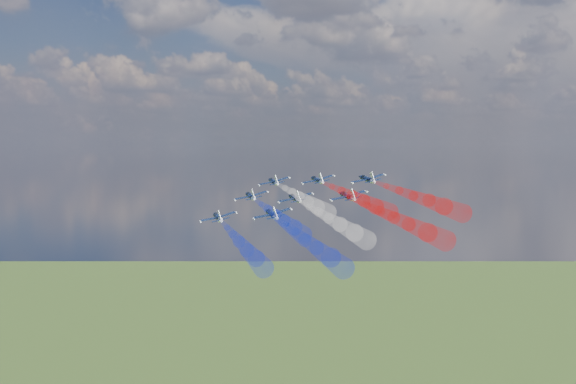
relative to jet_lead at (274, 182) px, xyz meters
The scene contains 16 objects.
jet_lead is the anchor object (origin of this frame).
trail_lead 25.45m from the jet_lead, 42.37° to the right, with size 3.65×41.23×3.65m, color white, non-canonical shape.
jet_inner_left 14.41m from the jet_lead, 80.07° to the right, with size 8.77×10.96×2.92m, color black, non-canonical shape.
trail_inner_left 37.87m from the jet_lead, 55.67° to the right, with size 3.65×41.23×3.65m, color #172ACB, non-canonical shape.
jet_inner_right 13.96m from the jet_lead, ahead, with size 8.77×10.96×2.92m, color black, non-canonical shape.
trail_inner_right 37.30m from the jet_lead, 28.86° to the right, with size 3.65×41.23×3.65m, color red, non-canonical shape.
jet_outer_left 29.61m from the jet_lead, 82.54° to the right, with size 8.77×10.96×2.92m, color black, non-canonical shape.
trail_outer_left 51.69m from the jet_lead, 63.80° to the right, with size 3.65×41.23×3.65m, color #172ACB, non-canonical shape.
jet_center_third 22.12m from the jet_lead, 43.21° to the right, with size 8.77×10.96×2.92m, color black, non-canonical shape.
trail_center_third 47.57m from the jet_lead, 42.76° to the right, with size 3.65×41.23×3.65m, color white, non-canonical shape.
jet_outer_right 28.99m from the jet_lead, ahead, with size 8.77×10.96×2.92m, color black, non-canonical shape.
trail_outer_right 51.55m from the jet_lead, 22.72° to the right, with size 3.65×41.23×3.65m, color red, non-canonical shape.
jet_rear_left 35.82m from the jet_lead, 57.02° to the right, with size 8.77×10.96×2.92m, color black, non-canonical shape.
trail_rear_left 60.77m from the jet_lead, 50.92° to the right, with size 3.65×41.23×3.65m, color #172ACB, non-canonical shape.
jet_rear_right 34.59m from the jet_lead, 27.94° to the right, with size 8.77×10.96×2.92m, color black, non-canonical shape.
trail_rear_right 59.57m from the jet_lead, 34.04° to the right, with size 3.65×41.23×3.65m, color red, non-canonical shape.
Camera 1 is at (77.76, -154.38, 168.52)m, focal length 43.52 mm.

